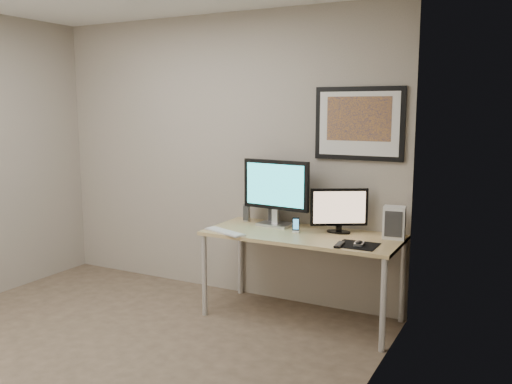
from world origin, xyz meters
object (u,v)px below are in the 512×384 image
fan_unit (394,223)px  speaker_right (272,212)px  speaker_left (247,212)px  phone_dock (296,225)px  monitor_large (276,190)px  keyboard (225,232)px  desk (302,241)px  framed_art (359,123)px  monitor_tv (339,209)px

fan_unit → speaker_right: bearing=167.4°
speaker_right → fan_unit: bearing=-23.7°
speaker_right → speaker_left: bearing=174.8°
phone_dock → fan_unit: (0.77, 0.16, 0.07)m
monitor_large → speaker_right: monitor_large is taller
speaker_left → keyboard: speaker_left is taller
phone_dock → monitor_large: bearing=131.3°
monitor_large → keyboard: size_ratio=1.50×
desk → phone_dock: bearing=168.2°
speaker_left → phone_dock: speaker_left is taller
speaker_right → phone_dock: bearing=-55.3°
framed_art → monitor_large: bearing=-166.1°
desk → monitor_tv: size_ratio=3.79×
desk → speaker_left: bearing=161.3°
framed_art → speaker_left: 1.28m
monitor_tv → phone_dock: size_ratio=3.37×
phone_dock → fan_unit: size_ratio=0.49×
speaker_right → framed_art: bearing=-13.9°
speaker_left → phone_dock: (0.57, -0.20, -0.02)m
desk → keyboard: (-0.58, -0.27, 0.07)m
phone_dock → keyboard: bearing=-169.4°
phone_dock → speaker_left: bearing=142.4°
phone_dock → keyboard: (-0.52, -0.28, -0.06)m
desk → monitor_large: size_ratio=2.53×
monitor_large → fan_unit: (1.03, 0.00, -0.19)m
fan_unit → monitor_large: bearing=172.7°
monitor_tv → speaker_right: (-0.66, 0.12, -0.11)m
desk → monitor_large: bearing=152.8°
monitor_tv → framed_art: bearing=32.1°
speaker_left → keyboard: size_ratio=0.38×
monitor_large → fan_unit: bearing=5.6°
keyboard → phone_dock: bearing=49.9°
speaker_right → fan_unit: fan_unit is taller
framed_art → monitor_large: (-0.67, -0.17, -0.57)m
framed_art → fan_unit: (0.36, -0.16, -0.76)m
fan_unit → phone_dock: bearing=-176.0°
monitor_large → phone_dock: size_ratio=5.05×
monitor_tv → keyboard: 0.96m
desk → framed_art: (0.35, 0.33, 0.96)m
speaker_right → fan_unit: (1.11, -0.10, 0.04)m
monitor_large → monitor_tv: size_ratio=1.50×
speaker_left → fan_unit: bearing=-13.8°
desk → keyboard: size_ratio=3.80×
speaker_right → keyboard: 0.57m
framed_art → speaker_right: 1.10m
speaker_left → speaker_right: (0.23, 0.05, 0.01)m
desk → fan_unit: 0.75m
monitor_tv → keyboard: bearing=176.7°
monitor_tv → speaker_left: size_ratio=2.61×
monitor_tv → speaker_right: bearing=139.9°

